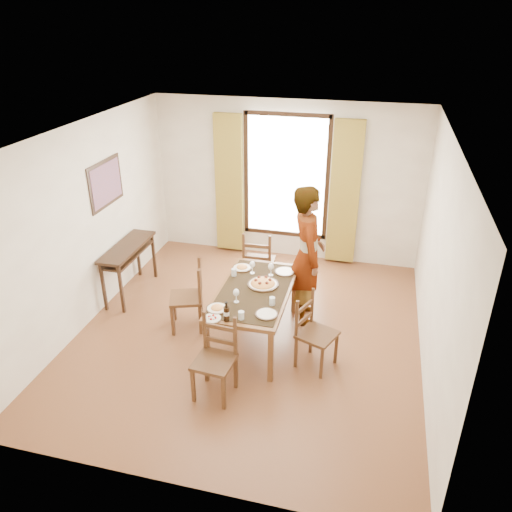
% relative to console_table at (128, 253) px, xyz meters
% --- Properties ---
extents(ground, '(5.00, 5.00, 0.00)m').
position_rel_console_table_xyz_m(ground, '(2.03, -0.60, -0.68)').
color(ground, brown).
rests_on(ground, ground).
extents(room_shell, '(4.60, 5.10, 2.74)m').
position_rel_console_table_xyz_m(room_shell, '(2.03, -0.47, 0.86)').
color(room_shell, white).
rests_on(room_shell, ground).
extents(console_table, '(0.38, 1.20, 0.80)m').
position_rel_console_table_xyz_m(console_table, '(0.00, 0.00, 0.00)').
color(console_table, '#342111').
rests_on(console_table, ground).
extents(dining_table, '(0.90, 1.66, 0.76)m').
position_rel_console_table_xyz_m(dining_table, '(2.14, -0.71, 0.00)').
color(dining_table, brown).
rests_on(dining_table, ground).
extents(chair_west, '(0.55, 0.55, 0.98)m').
position_rel_console_table_xyz_m(chair_west, '(1.21, -0.65, -0.23)').
color(chair_west, '#51321B').
rests_on(chair_west, ground).
extents(chair_north, '(0.48, 0.48, 1.03)m').
position_rel_console_table_xyz_m(chair_north, '(1.89, 0.54, -0.21)').
color(chair_north, '#51321B').
rests_on(chair_north, ground).
extents(chair_south, '(0.46, 0.46, 0.96)m').
position_rel_console_table_xyz_m(chair_south, '(1.97, -1.82, -0.24)').
color(chair_south, '#51321B').
rests_on(chair_south, ground).
extents(chair_east, '(0.54, 0.54, 0.94)m').
position_rel_console_table_xyz_m(chair_east, '(2.97, -1.04, -0.25)').
color(chair_east, '#51321B').
rests_on(chair_east, ground).
extents(man, '(0.98, 0.87, 1.96)m').
position_rel_console_table_xyz_m(man, '(2.70, -0.02, 0.30)').
color(man, '#909398').
rests_on(man, ground).
extents(plate_sw, '(0.27, 0.27, 0.05)m').
position_rel_console_table_xyz_m(plate_sw, '(1.82, -1.26, 0.10)').
color(plate_sw, silver).
rests_on(plate_sw, dining_table).
extents(plate_se, '(0.27, 0.27, 0.05)m').
position_rel_console_table_xyz_m(plate_se, '(2.42, -1.24, 0.10)').
color(plate_se, silver).
rests_on(plate_se, dining_table).
extents(plate_nw, '(0.27, 0.27, 0.05)m').
position_rel_console_table_xyz_m(plate_nw, '(1.83, -0.20, 0.10)').
color(plate_nw, silver).
rests_on(plate_nw, dining_table).
extents(plate_ne, '(0.27, 0.27, 0.05)m').
position_rel_console_table_xyz_m(plate_ne, '(2.42, -0.16, 0.10)').
color(plate_ne, silver).
rests_on(plate_ne, dining_table).
extents(pasta_platter, '(0.40, 0.40, 0.10)m').
position_rel_console_table_xyz_m(pasta_platter, '(2.21, -0.57, 0.12)').
color(pasta_platter, '#B86017').
rests_on(pasta_platter, dining_table).
extents(caprese_plate, '(0.20, 0.20, 0.04)m').
position_rel_console_table_xyz_m(caprese_plate, '(1.83, -1.47, 0.09)').
color(caprese_plate, silver).
rests_on(caprese_plate, dining_table).
extents(wine_glass_a, '(0.08, 0.08, 0.18)m').
position_rel_console_table_xyz_m(wine_glass_a, '(2.00, -1.05, 0.16)').
color(wine_glass_a, white).
rests_on(wine_glass_a, dining_table).
extents(wine_glass_b, '(0.08, 0.08, 0.18)m').
position_rel_console_table_xyz_m(wine_glass_b, '(2.26, -0.29, 0.16)').
color(wine_glass_b, white).
rests_on(wine_glass_b, dining_table).
extents(wine_glass_c, '(0.08, 0.08, 0.18)m').
position_rel_console_table_xyz_m(wine_glass_c, '(2.00, -0.29, 0.16)').
color(wine_glass_c, white).
rests_on(wine_glass_c, dining_table).
extents(tumbler_a, '(0.07, 0.07, 0.10)m').
position_rel_console_table_xyz_m(tumbler_a, '(2.43, -1.00, 0.12)').
color(tumbler_a, silver).
rests_on(tumbler_a, dining_table).
extents(tumbler_b, '(0.07, 0.07, 0.10)m').
position_rel_console_table_xyz_m(tumbler_b, '(1.78, -0.42, 0.12)').
color(tumbler_b, silver).
rests_on(tumbler_b, dining_table).
extents(tumbler_c, '(0.07, 0.07, 0.10)m').
position_rel_console_table_xyz_m(tumbler_c, '(2.15, -1.39, 0.12)').
color(tumbler_c, silver).
rests_on(tumbler_c, dining_table).
extents(wine_bottle, '(0.07, 0.07, 0.25)m').
position_rel_console_table_xyz_m(wine_bottle, '(2.00, -1.46, 0.20)').
color(wine_bottle, black).
rests_on(wine_bottle, dining_table).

